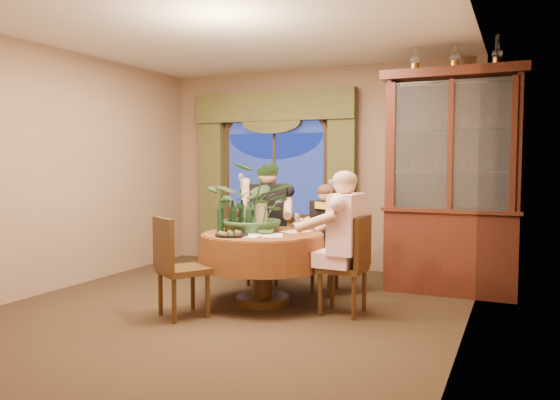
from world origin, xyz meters
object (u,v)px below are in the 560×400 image
at_px(person_back, 267,225).
at_px(wine_bottle_2, 233,216).
at_px(china_cabinet, 452,183).
at_px(chair_back_right, 333,251).
at_px(wine_bottle_0, 242,215).
at_px(chair_back, 262,244).
at_px(wine_bottle_1, 234,215).
at_px(wine_bottle_4, 247,216).
at_px(oil_lamp_center, 455,54).
at_px(stoneware_vase, 261,217).
at_px(dining_table, 263,268).
at_px(person_pink, 346,243).
at_px(wine_bottle_3, 220,216).
at_px(olive_bowl, 266,232).
at_px(oil_lamp_right, 497,51).
at_px(chair_right, 343,265).
at_px(chair_front_left, 183,267).
at_px(centerpiece_plant, 256,174).
at_px(oil_lamp_left, 415,57).
at_px(person_scarf, 328,238).
at_px(wine_bottle_5, 249,217).

xyz_separation_m(person_back, wine_bottle_2, (-0.05, -0.77, 0.18)).
height_order(china_cabinet, chair_back_right, china_cabinet).
xyz_separation_m(wine_bottle_0, wine_bottle_2, (-0.04, -0.13, 0.00)).
distance_m(china_cabinet, chair_back, 2.35).
height_order(wine_bottle_1, wine_bottle_4, same).
bearing_deg(oil_lamp_center, wine_bottle_0, -150.58).
bearing_deg(person_back, china_cabinet, 172.44).
bearing_deg(stoneware_vase, wine_bottle_0, 174.66).
xyz_separation_m(dining_table, person_pink, (0.93, -0.06, 0.33)).
bearing_deg(wine_bottle_3, olive_bowl, 2.85).
distance_m(oil_lamp_right, chair_right, 2.89).
distance_m(chair_front_left, person_back, 1.57).
bearing_deg(china_cabinet, oil_lamp_right, 0.00).
xyz_separation_m(dining_table, wine_bottle_2, (-0.36, 0.01, 0.54)).
distance_m(centerpiece_plant, wine_bottle_1, 0.52).
distance_m(chair_back, wine_bottle_4, 0.96).
relative_size(person_back, olive_bowl, 8.74).
bearing_deg(wine_bottle_0, stoneware_vase, -5.34).
height_order(chair_right, person_pink, person_pink).
bearing_deg(chair_right, wine_bottle_2, 89.88).
distance_m(chair_front_left, wine_bottle_4, 0.96).
distance_m(chair_back, wine_bottle_2, 0.98).
height_order(oil_lamp_left, wine_bottle_2, oil_lamp_left).
distance_m(person_back, wine_bottle_2, 0.80).
xyz_separation_m(chair_front_left, wine_bottle_1, (0.08, 0.86, 0.44)).
height_order(oil_lamp_center, wine_bottle_1, oil_lamp_center).
bearing_deg(wine_bottle_3, chair_back, 89.65).
bearing_deg(stoneware_vase, person_back, 109.74).
bearing_deg(wine_bottle_3, chair_front_left, -93.55).
height_order(chair_back, chair_front_left, same).
distance_m(oil_lamp_right, person_scarf, 2.75).
height_order(chair_back_right, chair_front_left, same).
bearing_deg(wine_bottle_5, oil_lamp_right, 30.11).
bearing_deg(wine_bottle_0, person_pink, -9.27).
bearing_deg(wine_bottle_1, chair_front_left, -95.56).
bearing_deg(wine_bottle_3, wine_bottle_2, 58.37).
bearing_deg(olive_bowl, oil_lamp_left, 48.68).
bearing_deg(wine_bottle_5, wine_bottle_3, -165.97).
height_order(oil_lamp_left, person_scarf, oil_lamp_left).
distance_m(chair_right, wine_bottle_5, 1.12).
relative_size(chair_back, centerpiece_plant, 0.90).
relative_size(china_cabinet, chair_back, 2.62).
bearing_deg(wine_bottle_4, person_back, 97.87).
distance_m(oil_lamp_left, chair_right, 2.61).
bearing_deg(oil_lamp_left, chair_back, -166.25).
distance_m(stoneware_vase, wine_bottle_2, 0.31).
distance_m(person_pink, person_back, 1.50).
xyz_separation_m(chair_back, person_pink, (1.36, -0.94, 0.23)).
xyz_separation_m(oil_lamp_left, oil_lamp_center, (0.44, 0.00, 0.00)).
relative_size(oil_lamp_center, wine_bottle_0, 1.03).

